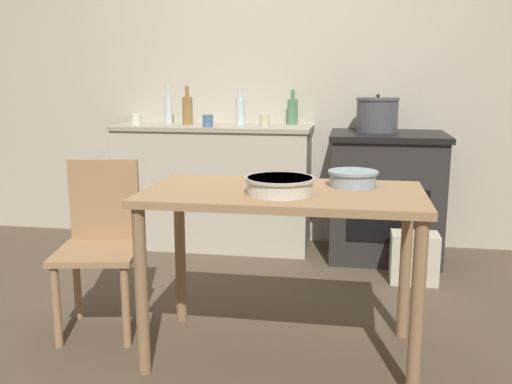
{
  "coord_description": "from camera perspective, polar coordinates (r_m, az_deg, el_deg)",
  "views": [
    {
      "loc": [
        0.57,
        -2.82,
        1.29
      ],
      "look_at": [
        0.0,
        0.48,
        0.6
      ],
      "focal_mm": 40.0,
      "sensor_mm": 36.0,
      "label": 1
    }
  ],
  "objects": [
    {
      "name": "work_table",
      "position": [
        2.57,
        2.69,
        -2.35
      ],
      "size": [
        1.24,
        0.65,
        0.79
      ],
      "color": "#A87F56",
      "rests_on": "ground_plane"
    },
    {
      "name": "wall_back",
      "position": [
        4.44,
        2.47,
        11.4
      ],
      "size": [
        8.0,
        0.07,
        2.55
      ],
      "color": "beige",
      "rests_on": "ground_plane"
    },
    {
      "name": "bottle_left",
      "position": [
        4.33,
        3.68,
        8.08
      ],
      "size": [
        0.08,
        0.08,
        0.26
      ],
      "color": "#517F5B",
      "rests_on": "counter_cabinet"
    },
    {
      "name": "cup_center",
      "position": [
        4.11,
        -4.84,
        7.1
      ],
      "size": [
        0.07,
        0.07,
        0.09
      ],
      "primitive_type": "cylinder",
      "color": "#4C6B99",
      "rests_on": "counter_cabinet"
    },
    {
      "name": "bottle_mid_left",
      "position": [
        4.25,
        -1.58,
        8.1
      ],
      "size": [
        0.07,
        0.07,
        0.27
      ],
      "color": "silver",
      "rests_on": "counter_cabinet"
    },
    {
      "name": "flour_sack",
      "position": [
        3.76,
        15.53,
        -6.35
      ],
      "size": [
        0.29,
        0.2,
        0.32
      ],
      "primitive_type": "cube",
      "color": "beige",
      "rests_on": "ground_plane"
    },
    {
      "name": "mixing_bowl_large",
      "position": [
        2.45,
        2.4,
        0.75
      ],
      "size": [
        0.3,
        0.3,
        0.07
      ],
      "color": "silver",
      "rests_on": "work_table"
    },
    {
      "name": "ground_plane",
      "position": [
        3.15,
        -1.51,
        -12.53
      ],
      "size": [
        14.0,
        14.0,
        0.0
      ],
      "primitive_type": "plane",
      "color": "brown"
    },
    {
      "name": "cup_mid_right",
      "position": [
        4.16,
        0.87,
        7.17
      ],
      "size": [
        0.07,
        0.07,
        0.09
      ],
      "primitive_type": "cylinder",
      "color": "beige",
      "rests_on": "counter_cabinet"
    },
    {
      "name": "mixing_bowl_small",
      "position": [
        2.66,
        9.68,
        1.44
      ],
      "size": [
        0.23,
        0.23,
        0.07
      ],
      "color": "#93A8B2",
      "rests_on": "work_table"
    },
    {
      "name": "counter_cabinet",
      "position": [
        4.34,
        -4.21,
        0.6
      ],
      "size": [
        1.47,
        0.52,
        0.93
      ],
      "color": "beige",
      "rests_on": "ground_plane"
    },
    {
      "name": "stove",
      "position": [
        4.16,
        12.83,
        -0.34
      ],
      "size": [
        0.8,
        0.65,
        0.9
      ],
      "color": "#2D2B28",
      "rests_on": "ground_plane"
    },
    {
      "name": "chair",
      "position": [
        3.02,
        -15.26,
        -4.72
      ],
      "size": [
        0.47,
        0.47,
        0.86
      ],
      "rotation": [
        0.0,
        0.0,
        0.18
      ],
      "color": "#A87F56",
      "rests_on": "ground_plane"
    },
    {
      "name": "bottle_center_left",
      "position": [
        4.34,
        -6.87,
        8.16
      ],
      "size": [
        0.08,
        0.08,
        0.28
      ],
      "color": "olive",
      "rests_on": "counter_cabinet"
    },
    {
      "name": "cup_center_right",
      "position": [
        4.37,
        -11.94,
        7.13
      ],
      "size": [
        0.08,
        0.08,
        0.08
      ],
      "primitive_type": "cylinder",
      "color": "silver",
      "rests_on": "counter_cabinet"
    },
    {
      "name": "stock_pot",
      "position": [
        4.15,
        12.03,
        7.58
      ],
      "size": [
        0.3,
        0.3,
        0.26
      ],
      "color": "#4C4C51",
      "rests_on": "stove"
    },
    {
      "name": "bottle_far_left",
      "position": [
        4.45,
        -8.75,
        8.24
      ],
      "size": [
        0.06,
        0.06,
        0.29
      ],
      "color": "silver",
      "rests_on": "counter_cabinet"
    }
  ]
}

